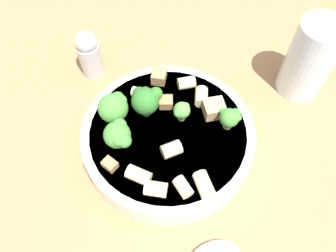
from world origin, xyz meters
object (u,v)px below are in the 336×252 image
broccoli_floret_3 (114,107)px  rigatoni_6 (183,187)px  rigatoni_4 (156,189)px  chicken_chunk_1 (214,109)px  broccoli_floret_2 (118,135)px  pepper_shaker (89,53)px  broccoli_floret_0 (230,117)px  chicken_chunk_0 (110,164)px  pasta_bowl (168,136)px  rigatoni_5 (139,175)px  rigatoni_1 (186,83)px  rigatoni_3 (204,185)px  broccoli_floret_1 (147,99)px  rigatoni_7 (171,149)px  rigatoni_2 (200,96)px  drinking_glass (308,63)px  chicken_chunk_2 (159,76)px  rigatoni_0 (140,93)px  chicken_chunk_3 (166,102)px  broccoli_floret_4 (181,110)px

broccoli_floret_3 → rigatoni_6: size_ratio=2.02×
rigatoni_4 → chicken_chunk_1: size_ratio=0.94×
broccoli_floret_2 → pepper_shaker: 0.17m
broccoli_floret_0 → chicken_chunk_0: (-0.14, 0.07, -0.01)m
pasta_bowl → rigatoni_5: 0.08m
rigatoni_1 → rigatoni_3: bearing=-131.3°
broccoli_floret_1 → rigatoni_5: bearing=-141.3°
pasta_bowl → rigatoni_7: size_ratio=9.55×
rigatoni_2 → drinking_glass: (0.15, -0.08, 0.01)m
pasta_bowl → pepper_shaker: 0.18m
broccoli_floret_3 → pepper_shaker: bearing=66.5°
rigatoni_7 → pepper_shaker: bearing=79.2°
pasta_bowl → broccoli_floret_1: broccoli_floret_1 is taller
rigatoni_3 → chicken_chunk_0: 0.11m
broccoli_floret_1 → chicken_chunk_2: 0.06m
broccoli_floret_1 → rigatoni_0: bearing=67.5°
broccoli_floret_0 → chicken_chunk_1: broccoli_floret_0 is taller
chicken_chunk_3 → drinking_glass: (0.18, -0.10, 0.01)m
rigatoni_2 → rigatoni_3: size_ratio=0.87×
chicken_chunk_3 → pepper_shaker: pepper_shaker is taller
broccoli_floret_2 → broccoli_floret_1: bearing=10.8°
rigatoni_3 → rigatoni_6: bearing=138.7°
broccoli_floret_0 → rigatoni_1: (0.01, 0.08, -0.01)m
rigatoni_6 → broccoli_floret_4: bearing=43.1°
chicken_chunk_3 → pepper_shaker: 0.15m
rigatoni_0 → rigatoni_5: bearing=-135.0°
broccoli_floret_3 → rigatoni_7: broccoli_floret_3 is taller
chicken_chunk_3 → rigatoni_0: bearing=109.7°
rigatoni_7 → rigatoni_3: bearing=-98.2°
rigatoni_7 → chicken_chunk_0: rigatoni_7 is taller
rigatoni_1 → pepper_shaker: 0.16m
rigatoni_3 → chicken_chunk_2: 0.17m
rigatoni_0 → rigatoni_2: (0.05, -0.06, 0.00)m
drinking_glass → pepper_shaker: (-0.19, 0.25, -0.01)m
rigatoni_2 → broccoli_floret_4: bearing=-177.7°
rigatoni_2 → rigatoni_5: 0.14m
rigatoni_7 → broccoli_floret_4: bearing=29.4°
rigatoni_2 → rigatoni_4: bearing=-160.0°
broccoli_floret_3 → rigatoni_6: 0.13m
chicken_chunk_3 → broccoli_floret_2: bearing=-179.7°
rigatoni_2 → broccoli_floret_2: bearing=167.9°
rigatoni_2 → pepper_shaker: size_ratio=0.33×
chicken_chunk_0 → broccoli_floret_2: bearing=25.0°
rigatoni_5 → chicken_chunk_1: bearing=-2.1°
chicken_chunk_1 → drinking_glass: 0.16m
broccoli_floret_0 → rigatoni_6: (-0.11, -0.02, -0.01)m
broccoli_floret_1 → rigatoni_5: size_ratio=1.58×
rigatoni_5 → chicken_chunk_2: size_ratio=1.22×
rigatoni_0 → rigatoni_5: size_ratio=0.78×
pasta_bowl → pepper_shaker: size_ratio=2.89×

